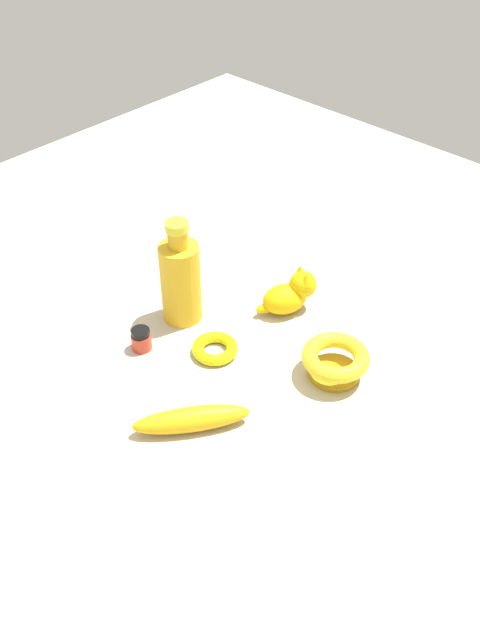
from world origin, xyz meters
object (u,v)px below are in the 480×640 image
Objects in this scene: cat_figurine at (291,294)px; bottle_tall at (180,279)px; banana at (191,419)px; nail_polish_jar at (141,339)px; bangle at (215,348)px; bowl at (335,360)px.

cat_figurine is 0.22m from bottle_tall.
nail_polish_jar reaches higher than banana.
banana reaches higher than bangle.
bottle_tall is at bearing -93.76° from banana.
bottle_tall is at bearing 96.21° from nail_polish_jar.
banana is at bearing -109.78° from bowl.
banana is at bearing -76.56° from cat_figurine.
banana is at bearing -19.13° from nail_polish_jar.
nail_polish_jar is (-0.13, -0.28, -0.02)m from cat_figurine.
bangle is at bearing -95.24° from cat_figurine.
banana is at bearing -40.32° from bottle_tall.
bottle_tall reaches higher than cat_figurine.
banana is at bearing -57.09° from bangle.
bangle is at bearing -151.78° from bowl.
bangle is 0.20m from cat_figurine.
bowl is 0.37m from nail_polish_jar.
bottle_tall reaches higher than bowl.
bottle_tall is (-0.14, -0.16, 0.05)m from cat_figurine.
bowl is 0.34m from bottle_tall.
bangle is 0.71× the size of cat_figurine.
bottle_tall is at bearing 165.03° from bangle.
bowl reaches higher than bangle.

